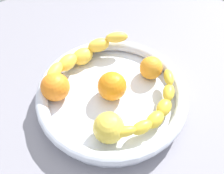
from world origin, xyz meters
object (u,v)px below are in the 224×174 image
fruit_bowl (112,94)px  banana_draped_right (84,54)px  orange_mid_right (55,87)px  orange_front (112,86)px  orange_mid_left (151,68)px  banana_draped_left (156,109)px  apple_yellow (109,128)px

fruit_bowl → banana_draped_right: bearing=85.3°
orange_mid_right → fruit_bowl: bearing=-38.3°
fruit_bowl → orange_front: (0.02, -0.10, 3.06)cm
fruit_bowl → orange_mid_left: size_ratio=6.20×
orange_mid_right → orange_front: bearing=-38.6°
banana_draped_left → orange_front: bearing=108.8°
banana_draped_left → orange_front: 10.85cm
banana_draped_left → orange_mid_left: bearing=49.8°
banana_draped_right → orange_front: (-0.99, -12.40, -0.18)cm
orange_front → orange_mid_left: bearing=-5.8°
orange_mid_left → orange_mid_right: size_ratio=0.86×
banana_draped_left → orange_mid_right: orange_mid_right is taller
orange_mid_left → apple_yellow: apple_yellow is taller
banana_draped_left → orange_mid_right: 22.69cm
banana_draped_right → orange_mid_right: (-10.99, -4.42, -0.22)cm
fruit_bowl → banana_draped_right: banana_draped_right is taller
fruit_bowl → apple_yellow: size_ratio=5.45×
orange_mid_right → apple_yellow: orange_mid_right is taller
orange_front → orange_mid_right: 12.79cm
fruit_bowl → orange_mid_left: orange_mid_left is taller
banana_draped_left → banana_draped_right: bearing=96.3°
banana_draped_left → orange_front: (-3.50, 10.25, 0.61)cm
fruit_bowl → banana_draped_left: 11.21cm
orange_mid_left → orange_mid_right: (-21.20, 9.11, 0.46)cm
orange_mid_left → fruit_bowl: bearing=173.7°
orange_mid_left → apple_yellow: 19.36cm
orange_mid_right → apple_yellow: bearing=-79.3°
orange_front → apple_yellow: size_ratio=1.04×
orange_front → apple_yellow: bearing=-133.0°
orange_front → fruit_bowl: bearing=100.9°
banana_draped_right → orange_mid_left: size_ratio=4.47×
banana_draped_right → orange_front: bearing=-94.6°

